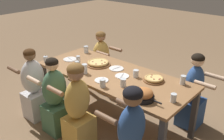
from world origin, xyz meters
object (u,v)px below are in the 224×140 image
(empty_plate_c, at_px, (116,69))
(drinking_glass_h, at_px, (85,69))
(empty_plate_a, at_px, (70,59))
(drinking_glass_a, at_px, (78,61))
(drinking_glass_c, at_px, (103,84))
(diner_near_left, at_px, (34,88))
(empty_plate_b, at_px, (122,76))
(drinking_glass_b, at_px, (173,98))
(skillet_bowl, at_px, (144,95))
(drinking_glass_f, at_px, (183,80))
(pizza_board_second, at_px, (154,79))
(drinking_glass_i, at_px, (77,66))
(drinking_glass_e, at_px, (86,50))
(diner_far_right, at_px, (193,94))
(pizza_board_main, at_px, (98,63))
(drinking_glass_g, at_px, (136,74))
(diner_near_midleft, at_px, (56,100))
(diner_far_left, at_px, (101,63))
(empty_plate_d, at_px, (101,80))
(drinking_glass_d, at_px, (123,83))
(diner_near_right, at_px, (131,139))
(diner_near_center, at_px, (78,109))

(empty_plate_c, xyz_separation_m, drinking_glass_h, (-0.24, -0.41, 0.05))
(empty_plate_a, height_order, drinking_glass_a, drinking_glass_a)
(drinking_glass_c, height_order, diner_near_left, diner_near_left)
(empty_plate_c, xyz_separation_m, drinking_glass_a, (-0.56, -0.25, 0.05))
(empty_plate_b, xyz_separation_m, drinking_glass_b, (0.86, -0.14, 0.04))
(skillet_bowl, bearing_deg, drinking_glass_f, 76.69)
(pizza_board_second, relative_size, drinking_glass_i, 2.16)
(drinking_glass_c, bearing_deg, drinking_glass_f, 45.68)
(drinking_glass_e, distance_m, drinking_glass_f, 1.81)
(skillet_bowl, bearing_deg, diner_far_right, 79.81)
(empty_plate_a, distance_m, drinking_glass_e, 0.41)
(pizza_board_main, bearing_deg, drinking_glass_g, 2.27)
(pizza_board_main, relative_size, diner_near_midleft, 0.34)
(empty_plate_a, bearing_deg, diner_far_right, 22.71)
(drinking_glass_a, height_order, drinking_glass_i, drinking_glass_a)
(skillet_bowl, relative_size, drinking_glass_f, 3.03)
(drinking_glass_i, height_order, diner_near_midleft, diner_near_midleft)
(drinking_glass_g, bearing_deg, drinking_glass_c, -105.52)
(empty_plate_c, bearing_deg, diner_far_left, 147.03)
(skillet_bowl, bearing_deg, diner_near_left, -167.28)
(empty_plate_a, bearing_deg, pizza_board_second, 9.63)
(empty_plate_d, height_order, diner_near_midleft, diner_near_midleft)
(drinking_glass_c, relative_size, drinking_glass_d, 0.95)
(drinking_glass_h, xyz_separation_m, diner_near_left, (-0.67, -0.44, -0.35))
(empty_plate_b, height_order, drinking_glass_d, drinking_glass_d)
(pizza_board_main, bearing_deg, diner_far_right, 24.80)
(drinking_glass_b, relative_size, diner_near_midleft, 0.09)
(empty_plate_c, distance_m, drinking_glass_h, 0.48)
(pizza_board_second, distance_m, diner_far_left, 1.58)
(drinking_glass_f, height_order, drinking_glass_h, drinking_glass_h)
(pizza_board_main, height_order, diner_near_midleft, diner_near_midleft)
(empty_plate_d, distance_m, drinking_glass_i, 0.52)
(pizza_board_second, relative_size, drinking_glass_a, 2.13)
(drinking_glass_g, xyz_separation_m, diner_far_right, (0.61, 0.57, -0.34))
(drinking_glass_i, xyz_separation_m, diner_far_left, (-0.42, 0.94, -0.35))
(drinking_glass_f, distance_m, diner_near_midleft, 1.74)
(drinking_glass_g, bearing_deg, empty_plate_b, -145.03)
(drinking_glass_g, relative_size, diner_near_right, 0.09)
(pizza_board_second, bearing_deg, drinking_glass_a, -166.72)
(drinking_glass_g, relative_size, diner_far_left, 0.09)
(drinking_glass_b, bearing_deg, drinking_glass_d, -172.31)
(empty_plate_c, bearing_deg, drinking_glass_a, -156.05)
(empty_plate_d, relative_size, diner_near_midleft, 0.16)
(empty_plate_b, relative_size, drinking_glass_i, 1.47)
(drinking_glass_c, height_order, diner_far_right, diner_far_right)
(drinking_glass_f, bearing_deg, diner_near_midleft, -142.05)
(empty_plate_a, height_order, drinking_glass_d, drinking_glass_d)
(drinking_glass_b, relative_size, diner_near_center, 0.09)
(diner_near_midleft, bearing_deg, diner_near_center, -90.00)
(diner_far_left, xyz_separation_m, diner_near_left, (-0.08, -1.39, 0.01))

